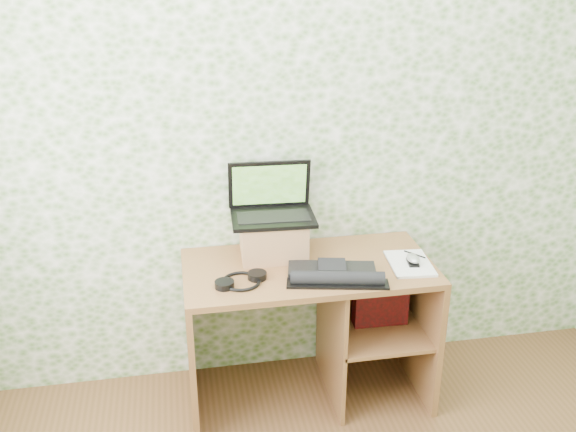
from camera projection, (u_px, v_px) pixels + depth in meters
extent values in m
plane|color=white|center=(297.00, 137.00, 3.14)|extent=(3.50, 0.00, 3.50)
cube|color=brown|center=(309.00, 268.00, 3.08)|extent=(1.20, 0.60, 0.03)
cube|color=brown|center=(191.00, 347.00, 3.13)|extent=(0.03, 0.60, 0.72)
cube|color=brown|center=(418.00, 323.00, 3.32)|extent=(0.03, 0.60, 0.72)
cube|color=brown|center=(331.00, 332.00, 3.25)|extent=(0.02, 0.56, 0.72)
cube|color=brown|center=(375.00, 324.00, 3.28)|extent=(0.46, 0.56, 0.02)
cube|color=brown|center=(360.00, 299.00, 3.55)|extent=(0.48, 0.02, 0.72)
cube|color=#9C6D46|center=(273.00, 237.00, 3.14)|extent=(0.33, 0.28, 0.19)
cube|color=black|center=(273.00, 218.00, 3.10)|extent=(0.41, 0.29, 0.02)
cube|color=black|center=(273.00, 217.00, 3.09)|extent=(0.35, 0.17, 0.00)
cube|color=black|center=(269.00, 184.00, 3.15)|extent=(0.40, 0.08, 0.25)
cube|color=#34641C|center=(269.00, 185.00, 3.15)|extent=(0.36, 0.07, 0.21)
cube|color=black|center=(332.00, 270.00, 2.99)|extent=(0.43, 0.23, 0.03)
cube|color=black|center=(332.00, 269.00, 2.99)|extent=(0.15, 0.15, 0.05)
cylinder|color=black|center=(338.00, 278.00, 2.89)|extent=(0.43, 0.15, 0.06)
cube|color=black|center=(338.00, 284.00, 2.90)|extent=(0.47, 0.19, 0.01)
torus|color=black|center=(241.00, 281.00, 2.91)|extent=(0.23, 0.23, 0.02)
cylinder|color=black|center=(224.00, 284.00, 2.87)|extent=(0.09, 0.09, 0.03)
cylinder|color=black|center=(257.00, 276.00, 2.95)|extent=(0.09, 0.09, 0.03)
cube|color=silver|center=(410.00, 264.00, 3.08)|extent=(0.22, 0.29, 0.01)
ellipsoid|color=#B5B5B8|center=(413.00, 260.00, 3.06)|extent=(0.07, 0.10, 0.03)
cylinder|color=black|center=(415.00, 254.00, 3.15)|extent=(0.08, 0.10, 0.01)
cube|color=maroon|center=(381.00, 294.00, 3.21)|extent=(0.28, 0.09, 0.33)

